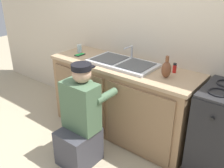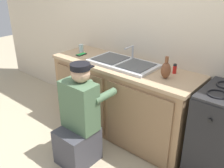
{
  "view_description": "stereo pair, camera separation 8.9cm",
  "coord_description": "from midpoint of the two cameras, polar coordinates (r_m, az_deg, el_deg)",
  "views": [
    {
      "loc": [
        1.6,
        -1.94,
        1.92
      ],
      "look_at": [
        0.0,
        0.1,
        0.73
      ],
      "focal_mm": 40.0,
      "sensor_mm": 36.0,
      "label": 1
    },
    {
      "loc": [
        1.67,
        -1.89,
        1.92
      ],
      "look_at": [
        0.0,
        0.1,
        0.73
      ],
      "focal_mm": 40.0,
      "sensor_mm": 36.0,
      "label": 2
    }
  ],
  "objects": [
    {
      "name": "counter_cabinet",
      "position": [
        3.12,
        1.34,
        -3.76
      ],
      "size": [
        1.81,
        0.62,
        0.88
      ],
      "color": "#997551",
      "rests_on": "ground_plane"
    },
    {
      "name": "back_wall",
      "position": [
        3.11,
        5.55,
        12.07
      ],
      "size": [
        6.0,
        0.1,
        2.5
      ],
      "primitive_type": "cube",
      "color": "beige",
      "rests_on": "ground_plane"
    },
    {
      "name": "vase_decorative",
      "position": [
        2.58,
        11.34,
        3.33
      ],
      "size": [
        0.1,
        0.1,
        0.23
      ],
      "color": "brown",
      "rests_on": "countertop"
    },
    {
      "name": "plumber_person",
      "position": [
        2.66,
        -8.24,
        -9.02
      ],
      "size": [
        0.42,
        0.61,
        1.1
      ],
      "color": "#3F3F47",
      "rests_on": "ground_plane"
    },
    {
      "name": "spice_bottle_red",
      "position": [
        2.74,
        13.21,
        3.57
      ],
      "size": [
        0.04,
        0.04,
        0.1
      ],
      "color": "red",
      "rests_on": "countertop"
    },
    {
      "name": "cell_phone",
      "position": [
        3.29,
        -8.13,
        6.65
      ],
      "size": [
        0.07,
        0.14,
        0.01
      ],
      "color": "black",
      "rests_on": "countertop"
    },
    {
      "name": "ground_plane",
      "position": [
        3.17,
        -1.97,
        -12.75
      ],
      "size": [
        12.0,
        12.0,
        0.0
      ],
      "primitive_type": "plane",
      "color": "tan"
    },
    {
      "name": "sink_double_basin",
      "position": [
        2.93,
        1.58,
        4.89
      ],
      "size": [
        0.8,
        0.44,
        0.19
      ],
      "color": "silver",
      "rests_on": "countertop"
    },
    {
      "name": "water_glass",
      "position": [
        3.4,
        -8.2,
        8.04
      ],
      "size": [
        0.06,
        0.06,
        0.1
      ],
      "color": "#ADC6CC",
      "rests_on": "countertop"
    },
    {
      "name": "countertop",
      "position": [
        2.94,
        1.54,
        4.19
      ],
      "size": [
        1.85,
        0.62,
        0.04
      ],
      "primitive_type": "cube",
      "color": "tan",
      "rests_on": "counter_cabinet"
    }
  ]
}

